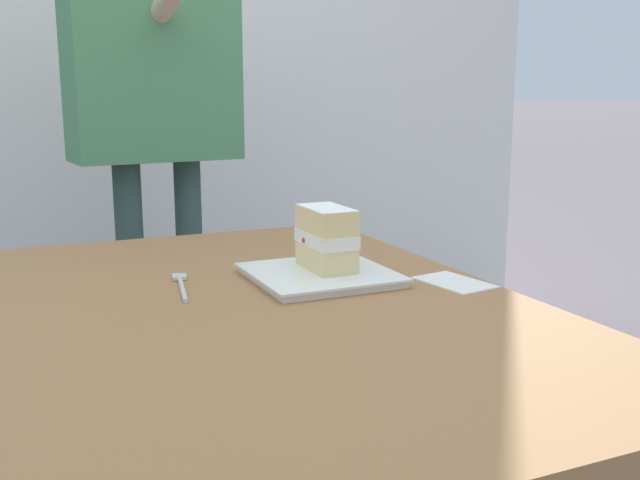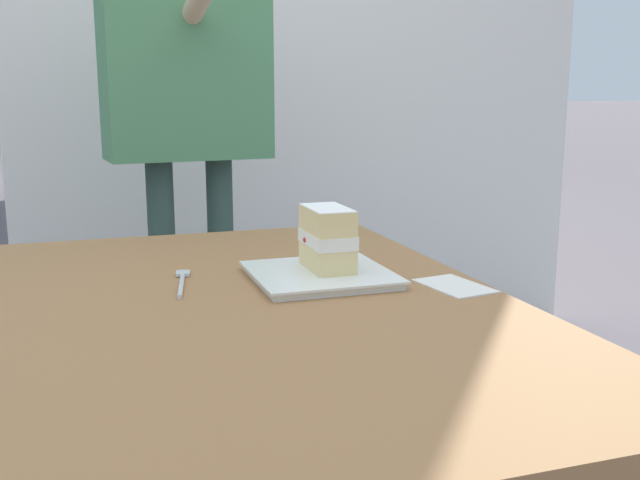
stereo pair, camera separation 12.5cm
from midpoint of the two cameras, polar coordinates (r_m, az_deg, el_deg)
name	(u,v)px [view 1 (the left image)]	position (r m, az deg, el deg)	size (l,w,h in m)	color
patio_table	(182,370)	(1.14, -13.89, -9.88)	(1.18, 1.05, 0.68)	olive
dessert_plate	(320,275)	(1.26, -2.83, -2.81)	(0.24, 0.24, 0.02)	white
cake_slice	(327,238)	(1.27, -2.31, 0.12)	(0.12, 0.08, 0.11)	#EAD18C
dessert_fork	(182,285)	(1.25, -13.63, -3.49)	(0.17, 0.04, 0.01)	silver
paper_napkin	(454,282)	(1.25, 7.67, -3.35)	(0.14, 0.10, 0.00)	silver
diner_person	(153,61)	(2.06, -14.71, 13.40)	(0.59, 0.46, 1.63)	#334B43
patio_building	(138,8)	(5.45, -14.73, 17.13)	(5.34, 2.26, 3.16)	silver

